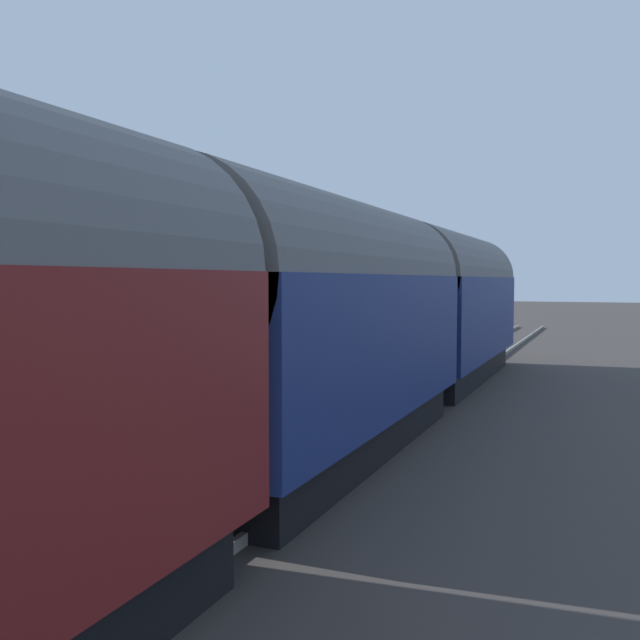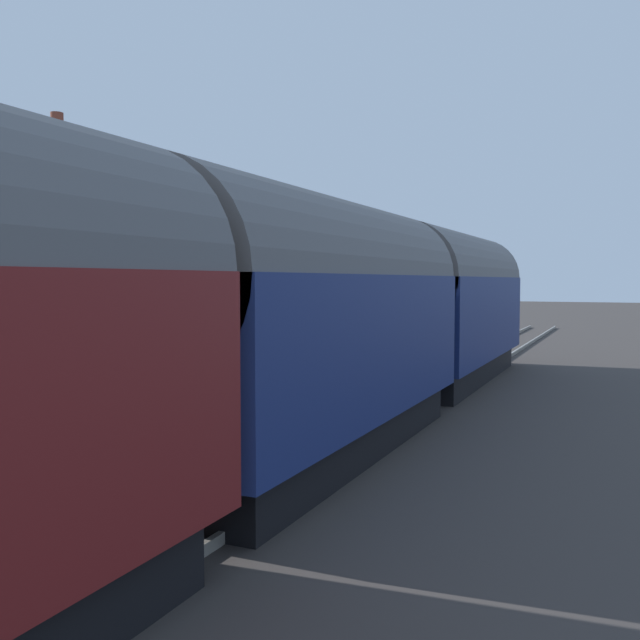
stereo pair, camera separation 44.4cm
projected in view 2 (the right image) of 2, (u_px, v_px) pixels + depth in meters
name	position (u px, v px, depth m)	size (l,w,h in m)	color
ground_plane	(400.00, 387.00, 19.08)	(160.00, 160.00, 0.00)	#383330
platform	(272.00, 363.00, 20.67)	(32.00, 5.98, 0.90)	gray
platform_edge_coping	(360.00, 352.00, 19.51)	(32.00, 0.36, 0.02)	beige
rail_near	(459.00, 388.00, 18.42)	(52.00, 0.08, 0.14)	gray
rail_far	(407.00, 384.00, 19.01)	(52.00, 0.08, 0.14)	gray
train	(321.00, 321.00, 11.84)	(27.81, 2.73, 4.32)	black
station_building	(126.00, 301.00, 15.34)	(7.21, 4.13, 5.23)	silver
bench_near_building	(406.00, 317.00, 29.20)	(1.41, 0.46, 0.88)	#26727F
bench_platform_end	(367.00, 323.00, 24.73)	(1.42, 0.49, 0.88)	#26727F
planter_bench_left	(383.00, 332.00, 23.06)	(1.08, 0.32, 0.61)	teal
planter_bench_right	(198.00, 371.00, 13.49)	(0.82, 0.32, 0.55)	gray
planter_corner_building	(373.00, 317.00, 28.60)	(0.74, 0.74, 0.97)	gray
lamp_post_platform	(381.00, 266.00, 22.68)	(0.32, 0.50, 3.51)	black
tree_distant	(166.00, 254.00, 28.83)	(3.78, 3.23, 5.81)	#4C3828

